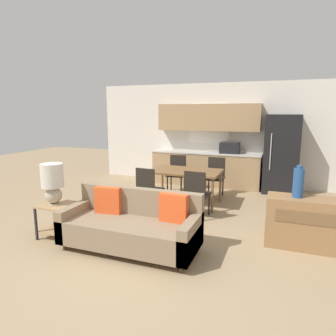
# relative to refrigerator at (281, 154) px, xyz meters

# --- Properties ---
(ground_plane) EXTENTS (20.00, 20.00, 0.00)m
(ground_plane) POSITION_rel_refrigerator_xyz_m (-1.88, -4.20, -0.94)
(ground_plane) COLOR #9E8460
(wall_back) EXTENTS (6.40, 0.07, 2.70)m
(wall_back) POSITION_rel_refrigerator_xyz_m (-1.88, 0.43, 0.41)
(wall_back) COLOR silver
(wall_back) RESTS_ON ground_plane
(kitchen_counter) EXTENTS (2.88, 0.65, 2.15)m
(kitchen_counter) POSITION_rel_refrigerator_xyz_m (-1.87, 0.12, -0.10)
(kitchen_counter) COLOR tan
(kitchen_counter) RESTS_ON ground_plane
(refrigerator) EXTENTS (0.79, 0.78, 1.89)m
(refrigerator) POSITION_rel_refrigerator_xyz_m (0.00, 0.00, 0.00)
(refrigerator) COLOR black
(refrigerator) RESTS_ON ground_plane
(dining_table) EXTENTS (1.48, 0.92, 0.73)m
(dining_table) POSITION_rel_refrigerator_xyz_m (-1.88, -1.73, -0.27)
(dining_table) COLOR brown
(dining_table) RESTS_ON ground_plane
(couch) EXTENTS (1.95, 0.80, 0.84)m
(couch) POSITION_rel_refrigerator_xyz_m (-1.94, -4.04, -0.60)
(couch) COLOR #3D2D1E
(couch) RESTS_ON ground_plane
(side_table) EXTENTS (0.48, 0.48, 0.54)m
(side_table) POSITION_rel_refrigerator_xyz_m (-3.23, -4.10, -0.58)
(side_table) COLOR tan
(side_table) RESTS_ON ground_plane
(table_lamp) EXTENTS (0.33, 0.33, 0.64)m
(table_lamp) POSITION_rel_refrigerator_xyz_m (-3.25, -4.13, -0.04)
(table_lamp) COLOR #B2A893
(table_lamp) RESTS_ON side_table
(credenza) EXTENTS (1.30, 0.45, 0.74)m
(credenza) POSITION_rel_refrigerator_xyz_m (0.49, -3.12, -0.57)
(credenza) COLOR olive
(credenza) RESTS_ON ground_plane
(vase) EXTENTS (0.15, 0.15, 0.46)m
(vase) POSITION_rel_refrigerator_xyz_m (0.25, -3.11, 0.01)
(vase) COLOR #234C84
(vase) RESTS_ON credenza
(dining_chair_near_right) EXTENTS (0.45, 0.45, 0.90)m
(dining_chair_near_right) POSITION_rel_refrigerator_xyz_m (-1.41, -2.51, -0.44)
(dining_chair_near_right) COLOR black
(dining_chair_near_right) RESTS_ON ground_plane
(dining_chair_near_left) EXTENTS (0.46, 0.46, 0.90)m
(dining_chair_near_left) POSITION_rel_refrigerator_xyz_m (-2.36, -2.55, -0.44)
(dining_chair_near_left) COLOR black
(dining_chair_near_left) RESTS_ON ground_plane
(dining_chair_far_left) EXTENTS (0.45, 0.45, 0.90)m
(dining_chair_far_left) POSITION_rel_refrigerator_xyz_m (-2.36, -0.89, -0.44)
(dining_chair_far_left) COLOR black
(dining_chair_far_left) RESTS_ON ground_plane
(dining_chair_far_right) EXTENTS (0.42, 0.42, 0.90)m
(dining_chair_far_right) POSITION_rel_refrigerator_xyz_m (-1.41, -0.92, -0.44)
(dining_chair_far_right) COLOR black
(dining_chair_far_right) RESTS_ON ground_plane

